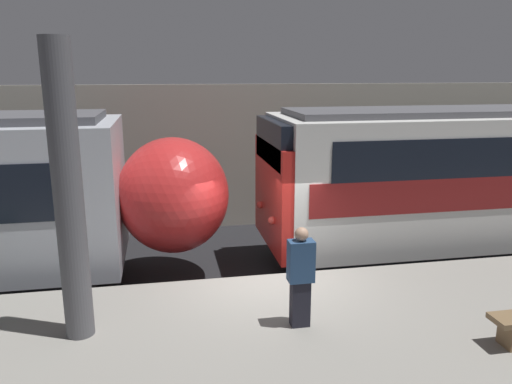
# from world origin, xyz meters

# --- Properties ---
(ground_plane) EXTENTS (120.00, 120.00, 0.00)m
(ground_plane) POSITION_xyz_m (0.00, 0.00, 0.00)
(ground_plane) COLOR black
(platform) EXTENTS (40.00, 4.46, 0.91)m
(platform) POSITION_xyz_m (0.00, -2.23, 0.46)
(platform) COLOR gray
(platform) RESTS_ON ground
(station_rear_barrier) EXTENTS (50.00, 0.15, 4.28)m
(station_rear_barrier) POSITION_xyz_m (0.00, 6.07, 2.14)
(station_rear_barrier) COLOR #B2AD9E
(station_rear_barrier) RESTS_ON ground
(support_pillar_near) EXTENTS (0.40, 0.40, 4.20)m
(support_pillar_near) POSITION_xyz_m (-3.15, -1.62, 3.01)
(support_pillar_near) COLOR #56565B
(support_pillar_near) RESTS_ON platform
(person_waiting) EXTENTS (0.38, 0.24, 1.55)m
(person_waiting) POSITION_xyz_m (0.08, -1.97, 1.72)
(person_waiting) COLOR black
(person_waiting) RESTS_ON platform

